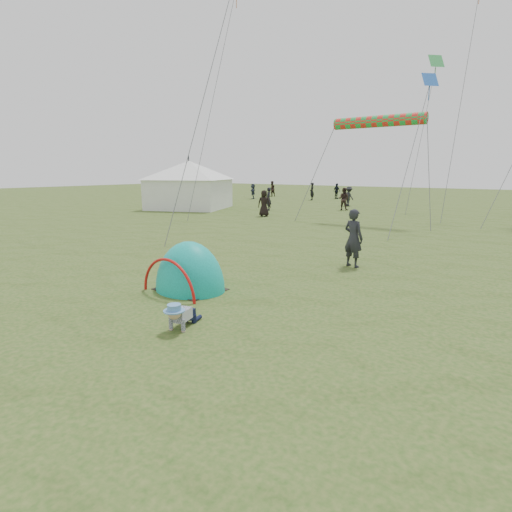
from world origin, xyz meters
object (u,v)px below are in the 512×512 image
Objects in this scene: event_marquee at (189,183)px; standing_adult at (353,238)px; crawling_toddler at (180,314)px; popup_tent at (190,290)px.

standing_adult is at bearing -53.75° from event_marquee.
event_marquee is at bearing 119.45° from crawling_toddler.
crawling_toddler is 0.40× the size of standing_adult.
crawling_toddler is 25.42m from event_marquee.
event_marquee reaches higher than standing_adult.
popup_tent is 0.43× the size of event_marquee.
event_marquee is at bearing 137.64° from popup_tent.
popup_tent is (-1.69, 1.96, -0.28)m from crawling_toddler.
standing_adult is 0.31× the size of event_marquee.
crawling_toddler is at bearing -46.36° from popup_tent.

